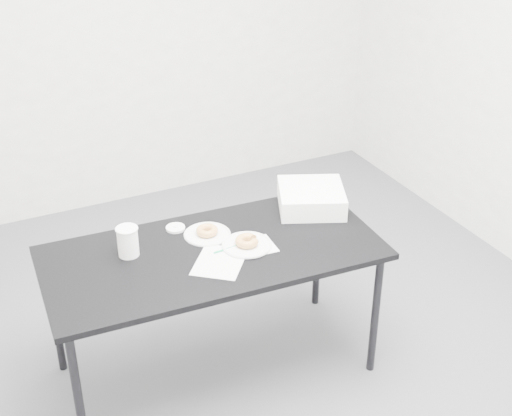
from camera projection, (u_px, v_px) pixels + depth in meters
name	position (u px, v px, depth m)	size (l,w,h in m)	color
floor	(233.00, 364.00, 3.66)	(4.00, 4.00, 0.00)	#4C4C51
wall_back	(102.00, 14.00, 4.58)	(4.00, 0.02, 2.70)	white
table	(213.00, 260.00, 3.32)	(1.59, 0.81, 0.71)	black
scorecard	(220.00, 262.00, 3.21)	(0.21, 0.26, 0.00)	white
logo_patch	(229.00, 248.00, 3.30)	(0.04, 0.04, 0.00)	green
pen	(226.00, 249.00, 3.29)	(0.01, 0.01, 0.12)	#0E9B5A
napkin	(256.00, 246.00, 3.32)	(0.16, 0.16, 0.00)	white
plate_near	(247.00, 245.00, 3.32)	(0.24, 0.24, 0.01)	silver
donut_near	(247.00, 241.00, 3.31)	(0.11, 0.11, 0.04)	#C27A3D
plate_far	(207.00, 234.00, 3.41)	(0.22, 0.22, 0.01)	silver
donut_far	(207.00, 231.00, 3.40)	(0.11, 0.11, 0.04)	#C27A3D
coffee_cup	(128.00, 241.00, 3.22)	(0.09, 0.09, 0.14)	white
cup_lid	(175.00, 228.00, 3.46)	(0.09, 0.09, 0.01)	white
bakery_box	(311.00, 198.00, 3.63)	(0.32, 0.32, 0.11)	white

